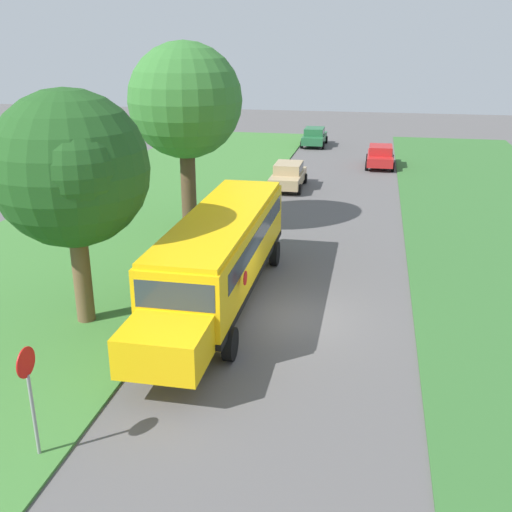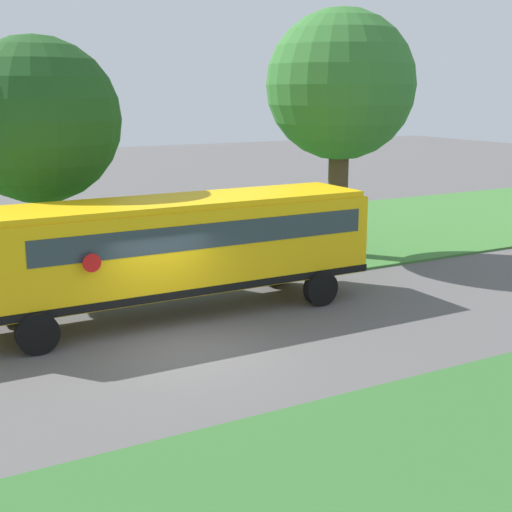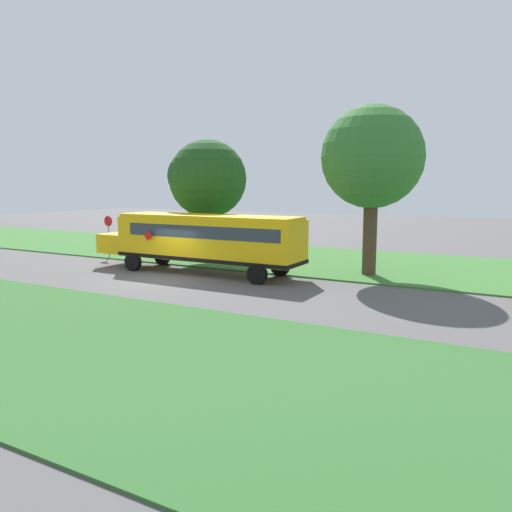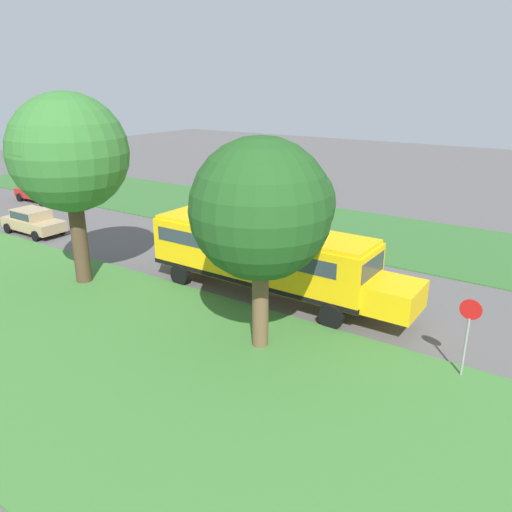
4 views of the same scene
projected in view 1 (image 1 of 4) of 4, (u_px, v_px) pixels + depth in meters
The scene contains 9 objects.
ground_plane at pixel (292, 318), 20.12m from camera, with size 120.00×120.00×0.00m, color #565454.
grass_verge at pixel (22, 293), 21.92m from camera, with size 12.00×80.00×0.08m, color #3D7533.
school_bus at pixel (221, 251), 20.69m from camera, with size 2.84×12.42×3.16m.
car_tan_nearest at pixel (288, 174), 37.11m from camera, with size 2.02×4.40×1.56m.
car_red_middle at pixel (380, 155), 43.16m from camera, with size 2.02×4.40×1.56m.
car_green_furthest at pixel (314, 136), 51.57m from camera, with size 2.02×4.40×1.56m.
oak_tree_beside_bus at pixel (72, 170), 17.92m from camera, with size 4.80×4.80×7.52m.
oak_tree_roadside_mid at pixel (181, 100), 27.27m from camera, with size 5.24×5.24×8.77m.
stop_sign at pixel (30, 389), 12.88m from camera, with size 0.08×0.68×2.74m.
Camera 1 is at (2.33, -18.07, 8.87)m, focal length 42.00 mm.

